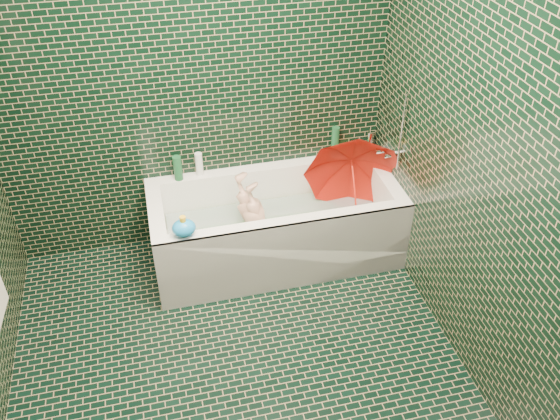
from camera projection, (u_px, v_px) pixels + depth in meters
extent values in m
plane|color=black|center=(242.00, 379.00, 3.44)|extent=(2.80, 2.80, 0.00)
plane|color=black|center=(192.00, 79.00, 3.77)|extent=(2.80, 0.00, 2.80)
plane|color=black|center=(489.00, 169.00, 2.93)|extent=(0.00, 2.80, 2.80)
cube|color=white|center=(276.00, 246.00, 4.27)|extent=(1.70, 0.75, 0.15)
cube|color=white|center=(265.00, 189.00, 4.36)|extent=(1.70, 0.10, 0.40)
cube|color=white|center=(287.00, 245.00, 3.86)|extent=(1.70, 0.10, 0.40)
cube|color=white|center=(383.00, 199.00, 4.26)|extent=(0.10, 0.55, 0.40)
cube|color=white|center=(159.00, 233.00, 3.95)|extent=(0.10, 0.55, 0.40)
cube|color=white|center=(288.00, 258.00, 3.87)|extent=(1.70, 0.02, 0.55)
cube|color=green|center=(275.00, 237.00, 4.23)|extent=(1.35, 0.47, 0.01)
cube|color=silver|center=(275.00, 221.00, 4.14)|extent=(1.48, 0.53, 0.00)
cylinder|color=silver|center=(393.00, 154.00, 4.04)|extent=(0.14, 0.05, 0.05)
cylinder|color=silver|center=(379.00, 151.00, 4.07)|extent=(0.05, 0.04, 0.04)
cylinder|color=silver|center=(402.00, 133.00, 3.83)|extent=(0.01, 0.01, 0.55)
imported|color=tan|center=(258.00, 224.00, 4.10)|extent=(0.85, 0.48, 0.34)
imported|color=red|center=(354.00, 186.00, 4.05)|extent=(0.96, 0.87, 0.89)
imported|color=white|center=(368.00, 155.00, 4.36)|extent=(0.12, 0.12, 0.26)
imported|color=#591E70|center=(356.00, 154.00, 4.37)|extent=(0.09, 0.09, 0.17)
imported|color=#164D28|center=(357.00, 157.00, 4.34)|extent=(0.15, 0.15, 0.19)
cylinder|color=#164D28|center=(335.00, 142.00, 4.27)|extent=(0.07, 0.07, 0.24)
cylinder|color=silver|center=(370.00, 142.00, 4.35)|extent=(0.06, 0.06, 0.16)
cylinder|color=#164D28|center=(178.00, 168.00, 4.06)|extent=(0.06, 0.06, 0.18)
cylinder|color=white|center=(199.00, 164.00, 4.11)|extent=(0.07, 0.07, 0.17)
ellipsoid|color=yellow|center=(350.00, 152.00, 4.34)|extent=(0.08, 0.07, 0.06)
sphere|color=yellow|center=(354.00, 147.00, 4.32)|extent=(0.04, 0.04, 0.04)
cone|color=orange|center=(357.00, 147.00, 4.33)|extent=(0.02, 0.02, 0.02)
ellipsoid|color=#1989E2|center=(184.00, 228.00, 3.58)|extent=(0.18, 0.16, 0.11)
cylinder|color=yellow|center=(183.00, 219.00, 3.54)|extent=(0.04, 0.04, 0.04)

